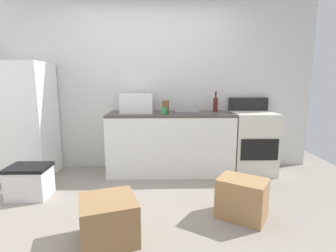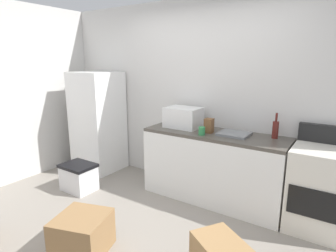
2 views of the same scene
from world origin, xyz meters
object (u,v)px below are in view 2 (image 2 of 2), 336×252
coffee_mug (202,131)px  knife_block (209,126)px  refrigerator (98,122)px  stove_oven (320,188)px  wine_bottle (275,129)px  cardboard_box_medium (82,234)px  storage_bin (79,177)px  microwave (183,117)px

coffee_mug → knife_block: (0.02, 0.15, 0.04)m
refrigerator → coffee_mug: bearing=-3.9°
stove_oven → wine_bottle: 0.78m
wine_bottle → cardboard_box_medium: bearing=-125.2°
storage_bin → stove_oven: bearing=15.6°
stove_oven → microwave: (-1.70, 0.04, 0.57)m
wine_bottle → knife_block: 0.78m
stove_oven → wine_bottle: bearing=164.6°
coffee_mug → storage_bin: coffee_mug is taller
knife_block → storage_bin: (-1.61, -0.77, -0.80)m
cardboard_box_medium → storage_bin: storage_bin is taller
microwave → wine_bottle: (1.17, 0.11, -0.03)m
microwave → refrigerator: bearing=-176.6°
cardboard_box_medium → storage_bin: 1.39m
stove_oven → storage_bin: (-2.90, -0.81, -0.27)m
stove_oven → cardboard_box_medium: stove_oven is taller
knife_block → coffee_mug: bearing=-98.9°
stove_oven → knife_block: size_ratio=6.11×
stove_oven → coffee_mug: bearing=-171.8°
stove_oven → wine_bottle: (-0.53, 0.15, 0.54)m
coffee_mug → microwave: bearing=150.2°
knife_block → microwave: bearing=169.6°
wine_bottle → coffee_mug: bearing=-156.7°
microwave → cardboard_box_medium: microwave is taller
refrigerator → microwave: size_ratio=3.50×
wine_bottle → cardboard_box_medium: (-1.27, -1.80, -0.82)m
microwave → stove_oven: bearing=-1.2°
coffee_mug → cardboard_box_medium: bearing=-108.5°
refrigerator → cardboard_box_medium: refrigerator is taller
microwave → storage_bin: microwave is taller
refrigerator → wine_bottle: size_ratio=5.37×
microwave → wine_bottle: wine_bottle is taller
wine_bottle → knife_block: size_ratio=1.67×
knife_block → wine_bottle: bearing=13.9°
microwave → knife_block: 0.43m
refrigerator → knife_block: refrigerator is taller
microwave → storage_bin: bearing=-144.7°
refrigerator → microwave: (1.57, 0.09, 0.23)m
stove_oven → storage_bin: stove_oven is taller
knife_block → cardboard_box_medium: bearing=-107.7°
knife_block → refrigerator: bearing=-179.6°
wine_bottle → microwave: bearing=-174.6°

